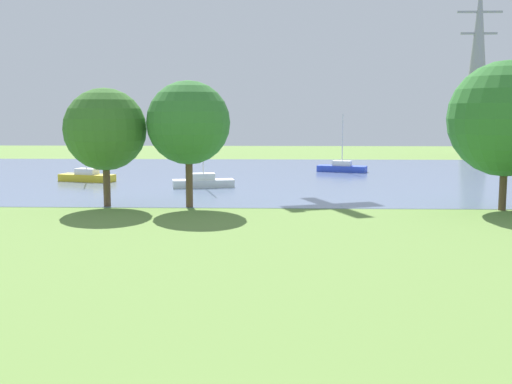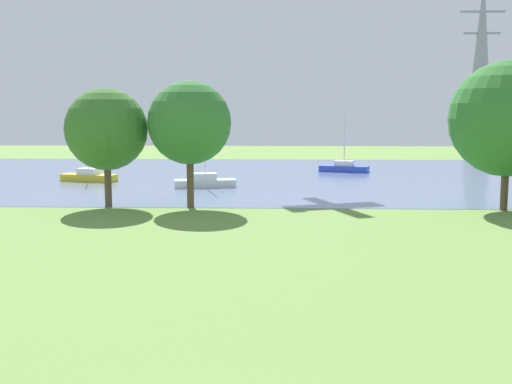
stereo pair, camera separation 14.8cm
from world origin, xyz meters
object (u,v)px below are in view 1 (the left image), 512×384
Objects in this scene: sailboat_white at (203,182)px; tree_east_far at (105,130)px; tree_east_near at (188,123)px; sailboat_yellow at (87,176)px; sailboat_blue at (342,167)px; electricity_pylon at (477,66)px; tree_west_near at (507,119)px.

tree_east_far is at bearing -115.89° from sailboat_white.
sailboat_white is 0.91× the size of tree_east_near.
tree_east_far is (5.57, -13.94, 4.36)m from sailboat_yellow.
tree_east_near reaches higher than sailboat_white.
tree_east_far is 0.94× the size of tree_east_near.
sailboat_blue is 0.89× the size of sailboat_yellow.
electricity_pylon is (34.78, 43.22, 12.13)m from sailboat_white.
tree_east_far is at bearing 177.71° from tree_east_near.
tree_east_far is 0.83× the size of tree_west_near.
sailboat_blue is at bearing 53.51° from tree_east_far.
electricity_pylon is (15.39, 54.08, 7.11)m from tree_west_near.
sailboat_blue is 18.02m from sailboat_white.
sailboat_blue is at bearing -126.79° from electricity_pylon.
tree_west_near is at bearing -1.85° from tree_east_far.
sailboat_yellow is at bearing 153.73° from tree_west_near.
sailboat_white reaches higher than sailboat_blue.
electricity_pylon is at bearing 53.34° from tree_east_far.
tree_east_far is at bearing -126.49° from sailboat_blue.
tree_west_near is 0.36× the size of electricity_pylon.
sailboat_white is at bearing -20.31° from sailboat_yellow.
sailboat_white is at bearing 64.11° from tree_east_far.
electricity_pylon reaches higher than sailboat_yellow.
tree_west_near is at bearing -1.73° from tree_east_near.
sailboat_yellow is 0.87× the size of tree_east_far.
tree_east_far reaches higher than sailboat_yellow.
sailboat_yellow is (-22.76, -9.30, 0.01)m from sailboat_blue.
sailboat_yellow is at bearing 159.69° from sailboat_white.
sailboat_yellow is at bearing -157.78° from sailboat_blue.
tree_west_near reaches higher than sailboat_blue.
electricity_pylon reaches higher than tree_west_near.
tree_east_far is 5.25m from tree_east_near.
sailboat_white is at bearing -128.83° from electricity_pylon.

